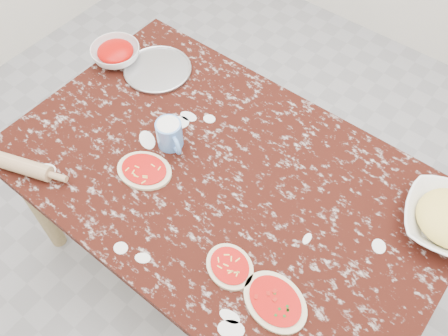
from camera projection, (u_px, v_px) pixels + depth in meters
ground at (224, 262)px, 2.33m from camera, size 4.00×4.00×0.00m
worktable at (224, 188)px, 1.78m from camera, size 1.60×1.00×0.75m
pizza_tray at (158, 70)px, 2.02m from camera, size 0.35×0.35×0.01m
sauce_bowl at (116, 54)px, 2.04m from camera, size 0.27×0.27×0.06m
flour_mug at (170, 134)px, 1.75m from camera, size 0.14×0.10×0.11m
pizza_left at (144, 170)px, 1.72m from camera, size 0.24×0.21×0.02m
pizza_mid at (230, 266)px, 1.50m from camera, size 0.20×0.18×0.02m
pizza_right at (275, 302)px, 1.44m from camera, size 0.24×0.20×0.02m
rolling_pin at (14, 164)px, 1.71m from camera, size 0.29×0.15×0.06m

